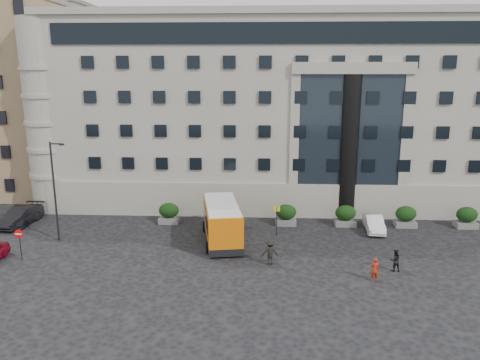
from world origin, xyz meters
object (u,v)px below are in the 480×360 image
(hedge_c, at_px, (286,215))
(pedestrian_b, at_px, (395,260))
(minibus, at_px, (222,221))
(parked_car_c, at_px, (23,215))
(bus_stop_sign, at_px, (277,215))
(parked_car_d, at_px, (105,198))
(hedge_f, at_px, (467,217))
(pedestrian_a, at_px, (374,269))
(hedge_a, at_px, (169,213))
(hedge_b, at_px, (227,214))
(no_entry_sign, at_px, (19,238))
(pedestrian_c, at_px, (270,252))
(red_truck, at_px, (59,183))
(parked_car_b, at_px, (20,216))
(hedge_d, at_px, (345,215))
(hedge_e, at_px, (406,216))
(white_taxi, at_px, (374,223))
(street_lamp, at_px, (55,188))

(hedge_c, xyz_separation_m, pedestrian_b, (6.94, -9.41, -0.16))
(minibus, bearing_deg, parked_car_c, 158.62)
(bus_stop_sign, bearing_deg, parked_car_d, 155.17)
(hedge_f, relative_size, pedestrian_a, 1.16)
(hedge_a, height_order, pedestrian_b, hedge_a)
(parked_car_d, distance_m, pedestrian_a, 28.15)
(hedge_b, xyz_separation_m, hedge_f, (20.80, 0.00, 0.00))
(minibus, bearing_deg, no_entry_sign, -172.17)
(hedge_f, height_order, minibus, minibus)
(hedge_a, bearing_deg, pedestrian_c, -44.47)
(hedge_a, height_order, hedge_f, same)
(hedge_c, distance_m, no_entry_sign, 21.33)
(hedge_f, bearing_deg, hedge_a, 180.00)
(red_truck, height_order, pedestrian_c, red_truck)
(hedge_b, xyz_separation_m, parked_car_b, (-18.20, -1.22, -0.14))
(minibus, bearing_deg, hedge_a, 129.91)
(parked_car_c, bearing_deg, pedestrian_b, -14.42)
(hedge_d, relative_size, hedge_e, 1.00)
(hedge_b, relative_size, hedge_e, 1.00)
(parked_car_d, bearing_deg, red_truck, 161.52)
(hedge_e, xyz_separation_m, pedestrian_a, (-5.21, -11.03, -0.14))
(hedge_c, distance_m, bus_stop_sign, 3.05)
(hedge_a, height_order, parked_car_b, hedge_a)
(bus_stop_sign, distance_m, red_truck, 25.48)
(parked_car_d, relative_size, pedestrian_a, 3.59)
(red_truck, relative_size, pedestrian_c, 3.10)
(red_truck, bearing_deg, white_taxi, -19.13)
(parked_car_d, relative_size, pedestrian_b, 3.70)
(white_taxi, xyz_separation_m, pedestrian_a, (-2.21, -9.78, 0.13))
(bus_stop_sign, distance_m, pedestrian_b, 10.30)
(parked_car_d, xyz_separation_m, white_taxi, (25.30, -6.32, -0.13))
(hedge_d, xyz_separation_m, minibus, (-10.49, -4.31, 0.78))
(hedge_b, bearing_deg, parked_car_c, -177.95)
(hedge_f, height_order, red_truck, red_truck)
(hedge_e, height_order, pedestrian_c, hedge_e)
(hedge_c, distance_m, parked_car_c, 23.41)
(minibus, xyz_separation_m, pedestrian_b, (12.23, -5.10, -0.94))
(hedge_c, relative_size, no_entry_sign, 0.79)
(hedge_b, bearing_deg, white_taxi, -5.67)
(hedge_b, xyz_separation_m, street_lamp, (-13.14, -4.80, 3.44))
(street_lamp, height_order, white_taxi, street_lamp)
(parked_car_b, relative_size, pedestrian_b, 3.10)
(hedge_b, height_order, parked_car_d, hedge_b)
(pedestrian_a, bearing_deg, bus_stop_sign, -54.58)
(parked_car_b, height_order, parked_car_d, parked_car_d)
(no_entry_sign, height_order, parked_car_c, no_entry_sign)
(pedestrian_a, distance_m, pedestrian_c, 7.11)
(hedge_d, bearing_deg, bus_stop_sign, -155.34)
(hedge_a, xyz_separation_m, minibus, (5.11, -4.31, 0.78))
(hedge_f, relative_size, pedestrian_b, 1.20)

